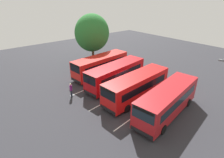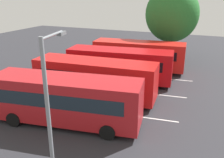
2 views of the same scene
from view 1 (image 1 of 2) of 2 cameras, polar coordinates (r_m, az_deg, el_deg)
The scene contains 10 objects.
ground_plane at distance 23.90m, azimuth 4.56°, elevation -3.72°, with size 64.83×64.83×0.00m, color #2B2B30.
bus_far_left at distance 27.98m, azimuth -3.63°, elevation 4.47°, with size 9.66×3.42×3.02m.
bus_center_left at distance 24.62m, azimuth 1.17°, elevation 1.57°, with size 9.70×3.69×3.02m.
bus_center_right at distance 21.61m, azimuth 7.78°, elevation -2.19°, with size 9.62×3.22×3.02m.
bus_far_right at distance 19.47m, azimuth 17.10°, elevation -6.43°, with size 9.72×3.92×3.02m.
pedestrian at distance 22.57m, azimuth -12.83°, elevation -3.07°, with size 0.36×0.36×1.80m.
depot_tree at distance 32.46m, azimuth -6.30°, elevation 14.25°, with size 6.14×5.53×8.71m.
lane_stripe_outer_left at distance 26.71m, azimuth -1.64°, elevation -0.39°, with size 12.76×0.12×0.01m, color silver.
lane_stripe_inner_left at distance 23.90m, azimuth 4.56°, elevation -3.71°, with size 12.76×0.12×0.01m, color silver.
lane_stripe_inner_right at distance 21.54m, azimuth 12.33°, elevation -7.77°, with size 12.76×0.12×0.01m, color silver.
Camera 1 is at (14.76, 14.90, 11.46)m, focal length 28.94 mm.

